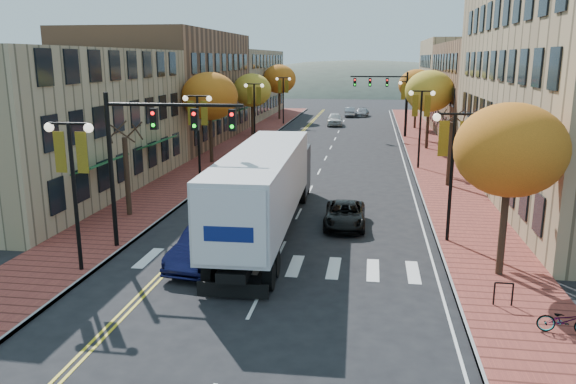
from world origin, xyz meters
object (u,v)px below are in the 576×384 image
at_px(semi_truck, 268,183).
at_px(black_suv, 345,215).
at_px(navy_sedan, 209,245).
at_px(bicycle, 565,320).

bearing_deg(semi_truck, black_suv, 21.83).
xyz_separation_m(navy_sedan, bicycle, (12.63, -4.60, -0.26)).
xyz_separation_m(navy_sedan, black_suv, (5.35, 6.24, -0.22)).
relative_size(navy_sedan, black_suv, 1.15).
bearing_deg(black_suv, bicycle, -57.44).
distance_m(semi_truck, navy_sedan, 5.21).
bearing_deg(bicycle, black_suv, 39.35).
distance_m(navy_sedan, black_suv, 8.22).
distance_m(black_suv, bicycle, 13.06).
bearing_deg(semi_truck, bicycle, -41.60).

